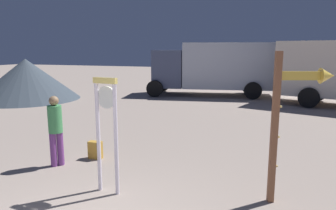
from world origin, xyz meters
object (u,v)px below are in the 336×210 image
standing_clock (107,123)px  person_near_clock (55,127)px  backpack (95,150)px  arrow_sign (294,107)px  box_truck_near (217,67)px  dome_tent (27,79)px

standing_clock → person_near_clock: size_ratio=1.33×
standing_clock → backpack: 2.16m
arrow_sign → standing_clock: bearing=-167.9°
standing_clock → box_truck_near: bearing=91.5°
arrow_sign → person_near_clock: size_ratio=1.62×
dome_tent → person_near_clock: bearing=-43.8°
standing_clock → dome_tent: (-9.33, 8.07, -0.24)m
standing_clock → backpack: standing_clock is taller
arrow_sign → box_truck_near: box_truck_near is taller
person_near_clock → backpack: size_ratio=3.76×
dome_tent → standing_clock: bearing=-40.8°
standing_clock → backpack: size_ratio=4.99×
backpack → dome_tent: 10.53m
standing_clock → backpack: (-1.18, 1.46, -1.08)m
person_near_clock → box_truck_near: size_ratio=0.21×
box_truck_near → dome_tent: (-9.00, -4.61, -0.57)m
backpack → box_truck_near: box_truck_near is taller
backpack → dome_tent: (-8.15, 6.61, 0.84)m
backpack → box_truck_near: bearing=85.7°
person_near_clock → dome_tent: (-7.59, 7.29, 0.17)m
person_near_clock → box_truck_near: 12.00m
standing_clock → arrow_sign: size_ratio=0.82×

